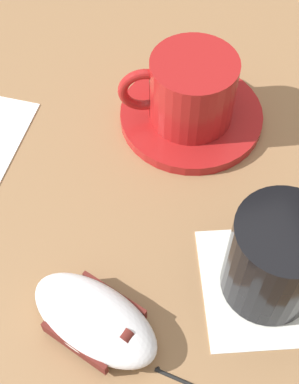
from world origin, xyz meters
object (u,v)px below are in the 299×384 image
coffee_cup (190,90)px  computer_mouse (95,319)px  drinking_glass (276,258)px  saucer (191,116)px

coffee_cup → computer_mouse: size_ratio=0.94×
computer_mouse → drinking_glass: 0.15m
coffee_cup → computer_mouse: 0.25m
saucer → coffee_cup: coffee_cup is taller
saucer → drinking_glass: (0.00, -0.20, 0.04)m
saucer → computer_mouse: computer_mouse is taller
computer_mouse → drinking_glass: bearing=-0.7°
computer_mouse → saucer: bearing=53.4°
saucer → drinking_glass: size_ratio=1.66×
saucer → coffee_cup: bearing=-155.4°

